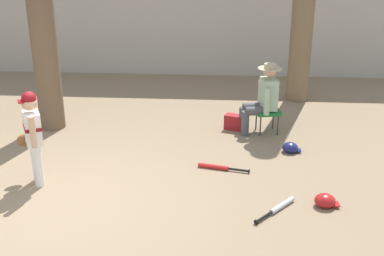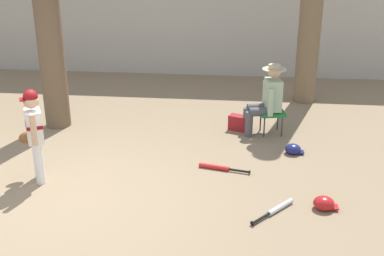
# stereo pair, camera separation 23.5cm
# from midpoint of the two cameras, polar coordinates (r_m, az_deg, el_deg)

# --- Properties ---
(ground_plane) EXTENTS (60.00, 60.00, 0.00)m
(ground_plane) POSITION_cam_midpoint_polar(r_m,az_deg,el_deg) (6.54, -13.53, -8.21)
(ground_plane) COLOR #7F6B51
(concrete_back_wall) EXTENTS (18.00, 0.36, 3.17)m
(concrete_back_wall) POSITION_cam_midpoint_polar(r_m,az_deg,el_deg) (11.99, -4.13, 13.84)
(concrete_back_wall) COLOR #ADA89E
(concrete_back_wall) RESTS_ON ground
(young_ballplayer) EXTENTS (0.48, 0.54, 1.31)m
(young_ballplayer) POSITION_cam_midpoint_polar(r_m,az_deg,el_deg) (6.87, -16.85, -0.20)
(young_ballplayer) COLOR white
(young_ballplayer) RESTS_ON ground
(folding_stool) EXTENTS (0.47, 0.47, 0.41)m
(folding_stool) POSITION_cam_midpoint_polar(r_m,az_deg,el_deg) (8.43, 9.97, 1.69)
(folding_stool) COLOR #196B2D
(folding_stool) RESTS_ON ground
(seated_spectator) EXTENTS (0.68, 0.54, 1.20)m
(seated_spectator) POSITION_cam_midpoint_polar(r_m,az_deg,el_deg) (8.32, 9.43, 3.47)
(seated_spectator) COLOR #47474C
(seated_spectator) RESTS_ON ground
(handbag_beside_stool) EXTENTS (0.38, 0.29, 0.26)m
(handbag_beside_stool) POSITION_cam_midpoint_polar(r_m,az_deg,el_deg) (8.58, 6.21, 0.60)
(handbag_beside_stool) COLOR maroon
(handbag_beside_stool) RESTS_ON ground
(bat_red_barrel) EXTENTS (0.75, 0.23, 0.07)m
(bat_red_barrel) POSITION_cam_midpoint_polar(r_m,az_deg,el_deg) (7.16, 3.98, -4.58)
(bat_red_barrel) COLOR red
(bat_red_barrel) RESTS_ON ground
(bat_aluminum_silver) EXTENTS (0.54, 0.63, 0.07)m
(bat_aluminum_silver) POSITION_cam_midpoint_polar(r_m,az_deg,el_deg) (6.25, 10.87, -9.15)
(bat_aluminum_silver) COLOR #B7BCC6
(bat_aluminum_silver) RESTS_ON ground
(batting_helmet_red) EXTENTS (0.31, 0.24, 0.18)m
(batting_helmet_red) POSITION_cam_midpoint_polar(r_m,az_deg,el_deg) (6.41, 16.00, -8.36)
(batting_helmet_red) COLOR #A81919
(batting_helmet_red) RESTS_ON ground
(batting_helmet_navy) EXTENTS (0.29, 0.23, 0.17)m
(batting_helmet_navy) POSITION_cam_midpoint_polar(r_m,az_deg,el_deg) (7.82, 12.42, -2.42)
(batting_helmet_navy) COLOR navy
(batting_helmet_navy) RESTS_ON ground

